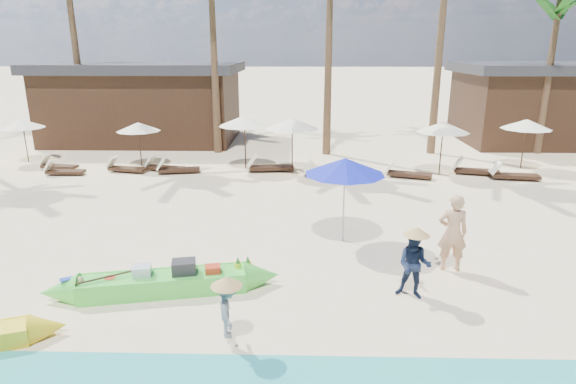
{
  "coord_description": "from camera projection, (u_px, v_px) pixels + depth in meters",
  "views": [
    {
      "loc": [
        0.84,
        -9.71,
        5.2
      ],
      "look_at": [
        0.54,
        2.0,
        1.63
      ],
      "focal_mm": 30.0,
      "sensor_mm": 36.0,
      "label": 1
    }
  ],
  "objects": [
    {
      "name": "ground",
      "position": [
        262.0,
        287.0,
        10.82
      ],
      "size": [
        240.0,
        240.0,
        0.0
      ],
      "primitive_type": "plane",
      "color": "beige",
      "rests_on": "ground"
    },
    {
      "name": "green_canoe",
      "position": [
        164.0,
        282.0,
        10.52
      ],
      "size": [
        5.65,
        1.48,
        0.72
      ],
      "rotation": [
        0.0,
        0.0,
        0.2
      ],
      "color": "#46D340",
      "rests_on": "ground"
    },
    {
      "name": "tourist",
      "position": [
        453.0,
        233.0,
        11.4
      ],
      "size": [
        0.73,
        0.51,
        1.91
      ],
      "primitive_type": "imported",
      "rotation": [
        0.0,
        0.0,
        3.06
      ],
      "color": "tan",
      "rests_on": "ground"
    },
    {
      "name": "vendor_green",
      "position": [
        414.0,
        265.0,
        10.19
      ],
      "size": [
        0.87,
        0.78,
        1.49
      ],
      "primitive_type": "imported",
      "rotation": [
        0.0,
        0.0,
        -0.35
      ],
      "color": "#151F3B",
      "rests_on": "ground"
    },
    {
      "name": "vendor_yellow",
      "position": [
        228.0,
        310.0,
        8.53
      ],
      "size": [
        0.52,
        0.75,
        1.06
      ],
      "primitive_type": "imported",
      "rotation": [
        0.0,
        0.0,
        1.77
      ],
      "color": "gray",
      "rests_on": "ground"
    },
    {
      "name": "blue_umbrella",
      "position": [
        345.0,
        166.0,
        12.83
      ],
      "size": [
        2.18,
        2.18,
        2.35
      ],
      "color": "#99999E",
      "rests_on": "ground"
    },
    {
      "name": "resort_parasol_3",
      "position": [
        23.0,
        124.0,
        22.03
      ],
      "size": [
        1.92,
        1.92,
        1.97
      ],
      "color": "#331E15",
      "rests_on": "ground"
    },
    {
      "name": "lounger_3_left",
      "position": [
        57.0,
        165.0,
        21.08
      ],
      "size": [
        1.7,
        0.74,
        0.56
      ],
      "rotation": [
        0.0,
        0.0,
        -0.15
      ],
      "color": "#331E15",
      "rests_on": "ground"
    },
    {
      "name": "lounger_3_right",
      "position": [
        63.0,
        171.0,
        20.17
      ],
      "size": [
        1.63,
        0.55,
        0.55
      ],
      "rotation": [
        0.0,
        0.0,
        0.03
      ],
      "color": "#331E15",
      "rests_on": "ground"
    },
    {
      "name": "resort_parasol_4",
      "position": [
        138.0,
        127.0,
        21.2
      ],
      "size": [
        1.92,
        1.92,
        1.98
      ],
      "color": "#331E15",
      "rests_on": "ground"
    },
    {
      "name": "lounger_4_left",
      "position": [
        125.0,
        168.0,
        20.64
      ],
      "size": [
        1.78,
        0.86,
        0.58
      ],
      "rotation": [
        0.0,
        0.0,
        -0.2
      ],
      "color": "#331E15",
      "rests_on": "ground"
    },
    {
      "name": "lounger_4_right",
      "position": [
        163.0,
        167.0,
        20.82
      ],
      "size": [
        1.8,
        0.91,
        0.59
      ],
      "rotation": [
        0.0,
        0.0,
        -0.23
      ],
      "color": "#331E15",
      "rests_on": "ground"
    },
    {
      "name": "resort_parasol_5",
      "position": [
        245.0,
        121.0,
        20.75
      ],
      "size": [
        2.27,
        2.27,
        2.34
      ],
      "color": "#331E15",
      "rests_on": "ground"
    },
    {
      "name": "lounger_5_left",
      "position": [
        176.0,
        169.0,
        20.42
      ],
      "size": [
        1.87,
        0.86,
        0.61
      ],
      "rotation": [
        0.0,
        0.0,
        0.18
      ],
      "color": "#331E15",
      "rests_on": "ground"
    },
    {
      "name": "resort_parasol_6",
      "position": [
        292.0,
        124.0,
        20.0
      ],
      "size": [
        2.26,
        2.26,
        2.33
      ],
      "color": "#331E15",
      "rests_on": "ground"
    },
    {
      "name": "lounger_6_left",
      "position": [
        268.0,
        166.0,
        20.72
      ],
      "size": [
        2.05,
        0.83,
        0.68
      ],
      "rotation": [
        0.0,
        0.0,
        0.11
      ],
      "color": "#331E15",
      "rests_on": "ground"
    },
    {
      "name": "lounger_6_right",
      "position": [
        323.0,
        172.0,
        19.93
      ],
      "size": [
        1.81,
        0.77,
        0.59
      ],
      "rotation": [
        0.0,
        0.0,
        0.13
      ],
      "color": "#331E15",
      "rests_on": "ground"
    },
    {
      "name": "resort_parasol_7",
      "position": [
        443.0,
        127.0,
        19.73
      ],
      "size": [
        2.16,
        2.16,
        2.23
      ],
      "color": "#331E15",
      "rests_on": "ground"
    },
    {
      "name": "lounger_7_left",
      "position": [
        406.0,
        173.0,
        19.75
      ],
      "size": [
        1.94,
        1.11,
        0.63
      ],
      "rotation": [
        0.0,
        0.0,
        -0.31
      ],
      "color": "#331E15",
      "rests_on": "ground"
    },
    {
      "name": "lounger_7_right",
      "position": [
        473.0,
        169.0,
        20.23
      ],
      "size": [
        1.98,
        1.01,
        0.65
      ],
      "rotation": [
        0.0,
        0.0,
        -0.24
      ],
      "color": "#331E15",
      "rests_on": "ground"
    },
    {
      "name": "resort_parasol_8",
      "position": [
        527.0,
        124.0,
        20.77
      ],
      "size": [
        2.11,
        2.11,
        2.17
      ],
      "color": "#331E15",
      "rests_on": "ground"
    },
    {
      "name": "lounger_8_left",
      "position": [
        512.0,
        174.0,
        19.46
      ],
      "size": [
        1.99,
        0.83,
        0.65
      ],
      "rotation": [
        0.0,
        0.0,
        -0.13
      ],
      "color": "#331E15",
      "rests_on": "ground"
    },
    {
      "name": "palm_6",
      "position": [
        559.0,
        4.0,
        22.33
      ],
      "size": [
        2.08,
        2.08,
        8.51
      ],
      "color": "brown",
      "rests_on": "ground"
    },
    {
      "name": "pavilion_west",
      "position": [
        144.0,
        102.0,
        27.12
      ],
      "size": [
        10.8,
        6.6,
        4.3
      ],
      "color": "#331E15",
      "rests_on": "ground"
    },
    {
      "name": "pavilion_east",
      "position": [
        539.0,
        103.0,
        26.56
      ],
      "size": [
        8.8,
        6.6,
        4.3
      ],
      "color": "#331E15",
      "rests_on": "ground"
    }
  ]
}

